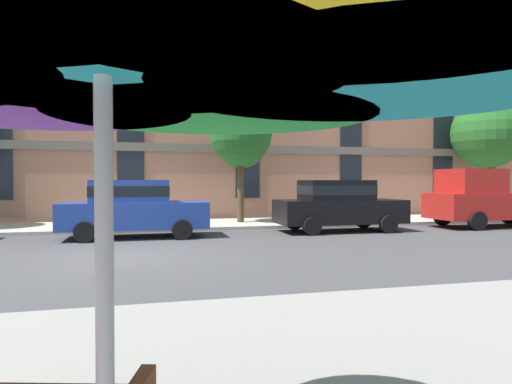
# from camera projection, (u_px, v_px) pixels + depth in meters

# --- Properties ---
(ground_plane) EXTENTS (120.00, 120.00, 0.00)m
(ground_plane) POSITION_uv_depth(u_px,v_px,m) (120.00, 258.00, 10.10)
(ground_plane) COLOR #424244
(sidewalk_far) EXTENTS (56.00, 3.60, 0.12)m
(sidewalk_far) POSITION_uv_depth(u_px,v_px,m) (130.00, 226.00, 16.69)
(sidewalk_far) COLOR #B2ADA3
(sidewalk_far) RESTS_ON ground
(apartment_building) EXTENTS (45.56, 12.08, 12.80)m
(apartment_building) POSITION_uv_depth(u_px,v_px,m) (133.00, 97.00, 24.48)
(apartment_building) COLOR #A87056
(apartment_building) RESTS_ON ground
(sedan_blue) EXTENTS (4.40, 1.98, 1.78)m
(sedan_blue) POSITION_uv_depth(u_px,v_px,m) (133.00, 207.00, 13.72)
(sedan_blue) COLOR navy
(sedan_blue) RESTS_ON ground
(sedan_black) EXTENTS (4.40, 1.98, 1.78)m
(sedan_black) POSITION_uv_depth(u_px,v_px,m) (338.00, 204.00, 15.39)
(sedan_black) COLOR black
(sedan_black) RESTS_ON ground
(pickup_red) EXTENTS (5.10, 2.12, 2.20)m
(pickup_red) POSITION_uv_depth(u_px,v_px,m) (489.00, 200.00, 16.91)
(pickup_red) COLOR #B21E19
(pickup_red) RESTS_ON ground
(street_tree_middle) EXTENTS (2.45, 2.59, 4.82)m
(street_tree_middle) POSITION_uv_depth(u_px,v_px,m) (242.00, 138.00, 17.73)
(street_tree_middle) COLOR #4C3823
(street_tree_middle) RESTS_ON ground
(street_tree_right) EXTENTS (3.35, 3.35, 5.73)m
(street_tree_right) POSITION_uv_depth(u_px,v_px,m) (488.00, 133.00, 21.20)
(street_tree_right) COLOR #4C3823
(street_tree_right) RESTS_ON ground
(patio_umbrella) EXTENTS (3.68, 3.42, 2.57)m
(patio_umbrella) POSITION_uv_depth(u_px,v_px,m) (102.00, 9.00, 1.42)
(patio_umbrella) COLOR silver
(patio_umbrella) RESTS_ON ground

